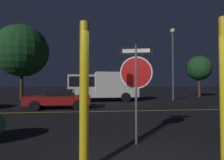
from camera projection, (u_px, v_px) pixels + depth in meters
road_center_stripe at (111, 111)px, 10.12m from camera, size 43.92×0.12×0.01m
stop_sign at (136, 74)px, 4.57m from camera, size 0.85×0.24×2.59m
yellow_pole_left at (84, 96)px, 3.12m from camera, size 0.17×0.17×2.68m
yellow_pole_right at (224, 92)px, 3.25m from camera, size 0.14×0.14×2.82m
passing_car_2 at (59, 98)px, 11.28m from camera, size 4.15×1.89×1.25m
delivery_truck at (102, 85)px, 16.32m from camera, size 6.44×2.54×2.69m
street_lamp at (173, 52)px, 17.33m from camera, size 0.49×0.49×7.15m
tree_0 at (199, 68)px, 21.87m from camera, size 3.05×3.05×5.16m
tree_1 at (22, 51)px, 18.51m from camera, size 5.47×5.47×7.86m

